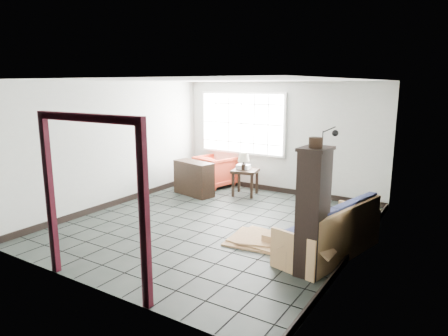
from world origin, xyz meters
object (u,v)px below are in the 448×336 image
Objects in this scene: armchair at (215,169)px; side_table at (245,174)px; tall_shelf at (313,211)px; futon_sofa at (332,236)px.

armchair reaches higher than side_table.
armchair is 0.49× the size of tall_shelf.
tall_shelf is (2.69, -2.98, 0.39)m from side_table.
futon_sofa is 3.54m from side_table.
armchair is 1.30× the size of side_table.
armchair is at bearing 140.66° from tall_shelf.
tall_shelf is at bearing -81.67° from futon_sofa.
armchair is at bearing 162.65° from side_table.
side_table is at bearing 134.26° from tall_shelf.
futon_sofa is 4.57m from armchair.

